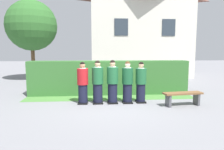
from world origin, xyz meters
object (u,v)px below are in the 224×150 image
(student_front_row_1, at_px, (98,83))
(wooden_bench, at_px, (183,96))
(student_front_row_3, at_px, (127,83))
(student_in_red_blazer, at_px, (83,84))
(student_front_row_2, at_px, (113,83))
(student_front_row_4, at_px, (141,83))

(student_front_row_1, distance_m, wooden_bench, 3.08)
(student_front_row_1, distance_m, student_front_row_3, 1.10)
(student_front_row_1, bearing_deg, student_in_red_blazer, 179.38)
(student_front_row_1, distance_m, student_front_row_2, 0.55)
(student_front_row_2, xyz_separation_m, student_front_row_4, (1.07, 0.02, -0.03))
(student_front_row_3, xyz_separation_m, wooden_bench, (1.89, -0.58, -0.39))
(student_in_red_blazer, distance_m, student_front_row_4, 2.16)
(student_front_row_1, height_order, wooden_bench, student_front_row_1)
(student_front_row_3, relative_size, wooden_bench, 1.09)
(student_front_row_1, xyz_separation_m, student_front_row_3, (1.10, -0.02, -0.02))
(student_front_row_4, bearing_deg, student_front_row_1, -179.72)
(student_front_row_1, bearing_deg, student_front_row_4, 0.28)
(student_front_row_1, xyz_separation_m, wooden_bench, (2.99, -0.59, -0.41))
(student_front_row_3, distance_m, wooden_bench, 2.01)
(student_front_row_2, bearing_deg, wooden_bench, -13.44)
(student_in_red_blazer, bearing_deg, student_front_row_1, -0.62)
(student_in_red_blazer, height_order, student_front_row_1, student_front_row_1)
(student_front_row_4, xyz_separation_m, wooden_bench, (1.38, -0.60, -0.38))
(student_front_row_2, height_order, student_front_row_3, student_front_row_2)
(wooden_bench, bearing_deg, student_in_red_blazer, 170.37)
(student_front_row_1, bearing_deg, student_front_row_2, -1.09)
(student_front_row_2, bearing_deg, student_front_row_3, -0.59)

